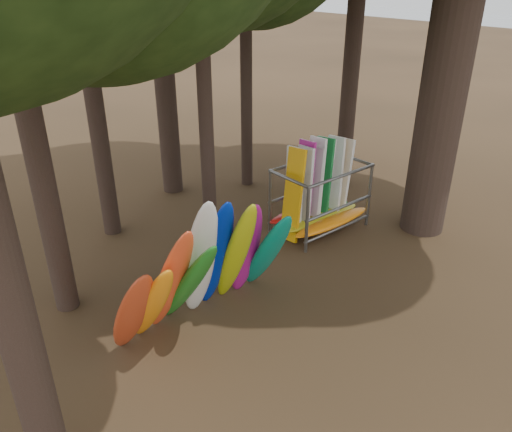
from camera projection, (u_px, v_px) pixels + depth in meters
ground at (308, 283)px, 12.29m from camera, size 120.00×120.00×0.00m
kayak_row at (205, 270)px, 10.36m from camera, size 4.22×2.02×3.20m
storage_rack at (320, 199)px, 14.46m from camera, size 2.89×1.62×2.72m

